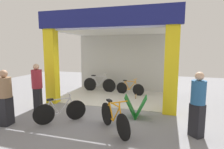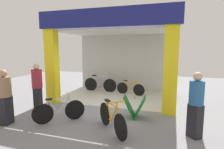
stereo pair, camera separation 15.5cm
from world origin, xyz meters
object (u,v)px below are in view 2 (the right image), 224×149
object	(u,v)px
bicycle_parked_0	(59,111)
pedestrian_1	(37,85)
pedestrian_2	(196,104)
sandwich_board_sign	(135,107)
pedestrian_0	(5,96)
bicycle_inside_1	(130,88)
bicycle_inside_0	(100,84)
bicycle_parked_1	(112,118)

from	to	relation	value
bicycle_parked_0	pedestrian_1	world-z (taller)	pedestrian_1
pedestrian_1	pedestrian_2	bearing A→B (deg)	-7.08
bicycle_parked_0	sandwich_board_sign	distance (m)	2.36
bicycle_parked_0	pedestrian_2	size ratio (longest dim) A/B	0.72
pedestrian_2	sandwich_board_sign	bearing A→B (deg)	153.06
pedestrian_0	sandwich_board_sign	bearing A→B (deg)	25.78
bicycle_inside_1	bicycle_parked_0	world-z (taller)	bicycle_parked_0
bicycle_inside_0	bicycle_inside_1	distance (m)	1.65
bicycle_inside_0	pedestrian_2	world-z (taller)	pedestrian_2
bicycle_parked_0	bicycle_parked_1	distance (m)	1.74
bicycle_parked_0	bicycle_parked_1	xyz separation A→B (m)	(1.73, -0.16, 0.02)
pedestrian_2	bicycle_inside_0	bearing A→B (deg)	136.32
pedestrian_0	pedestrian_2	size ratio (longest dim) A/B	0.98
bicycle_parked_1	bicycle_inside_0	bearing A→B (deg)	115.49
bicycle_parked_1	pedestrian_2	xyz separation A→B (m)	(2.07, 0.34, 0.49)
pedestrian_1	pedestrian_2	xyz separation A→B (m)	(5.27, -0.65, -0.01)
bicycle_parked_0	bicycle_parked_1	size ratio (longest dim) A/B	0.94
sandwich_board_sign	bicycle_inside_0	bearing A→B (deg)	128.25
bicycle_inside_0	pedestrian_2	bearing A→B (deg)	-43.68
pedestrian_0	pedestrian_1	distance (m)	1.48
bicycle_parked_0	bicycle_inside_0	bearing A→B (deg)	94.20
pedestrian_1	pedestrian_2	world-z (taller)	pedestrian_1
pedestrian_1	bicycle_inside_0	bearing A→B (deg)	70.42
bicycle_inside_1	bicycle_parked_0	size ratio (longest dim) A/B	1.18
sandwich_board_sign	pedestrian_2	bearing A→B (deg)	-26.94
pedestrian_0	pedestrian_2	distance (m)	5.25
bicycle_parked_0	sandwich_board_sign	size ratio (longest dim) A/B	1.56
bicycle_parked_0	sandwich_board_sign	world-z (taller)	bicycle_parked_0
bicycle_inside_0	bicycle_inside_1	xyz separation A→B (m)	(1.64, -0.20, -0.07)
bicycle_inside_0	pedestrian_1	bearing A→B (deg)	-109.58
bicycle_inside_1	pedestrian_1	xyz separation A→B (m)	(-2.80, -3.06, 0.55)
sandwich_board_sign	pedestrian_0	bearing A→B (deg)	-154.22
bicycle_inside_1	bicycle_parked_1	size ratio (longest dim) A/B	1.11
bicycle_inside_1	pedestrian_2	world-z (taller)	pedestrian_2
pedestrian_1	bicycle_inside_1	bearing A→B (deg)	47.55
bicycle_inside_0	bicycle_parked_0	bearing A→B (deg)	-85.80
bicycle_inside_1	bicycle_parked_1	xyz separation A→B (m)	(0.39, -4.06, 0.05)
pedestrian_1	sandwich_board_sign	bearing A→B (deg)	3.32
pedestrian_0	pedestrian_1	bearing A→B (deg)	93.49
bicycle_inside_1	pedestrian_2	distance (m)	4.50
pedestrian_0	pedestrian_2	xyz separation A→B (m)	(5.18, 0.82, 0.01)
pedestrian_0	pedestrian_1	size ratio (longest dim) A/B	0.97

